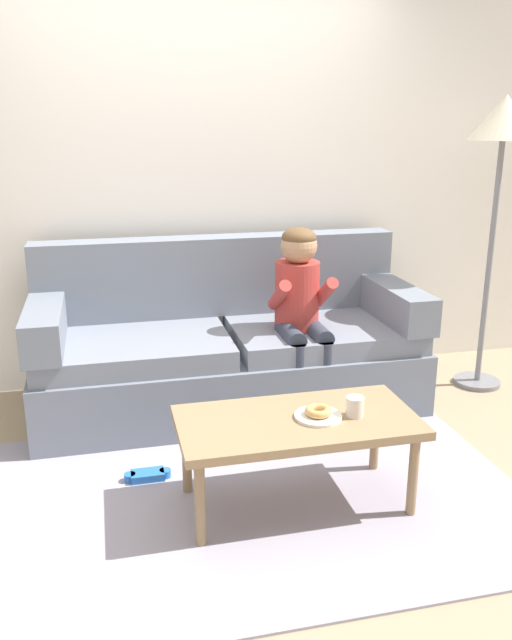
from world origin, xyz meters
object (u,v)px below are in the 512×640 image
Objects in this scene: person_child at (301,303)px; floor_lamp at (503,140)px; toy_controller at (148,476)px; mug at (355,407)px; donut at (318,411)px; couch at (227,349)px; coffee_table at (297,428)px.

floor_lamp is at bearing 5.41° from person_child.
mug is at bearing -48.31° from toy_controller.
couch is at bearing 98.23° from donut.
couch reaches higher than donut.
donut is 0.07× the size of floor_lamp.
floor_lamp is (1.67, -0.09, 1.22)m from couch.
coffee_table is at bearing -53.51° from toy_controller.
couch is 1.24× the size of floor_lamp.
couch is 10.03× the size of toy_controller.
person_child reaches higher than mug.
person_child is at bearing 8.31° from toy_controller.
couch is 2.06× the size of person_child.
mug is 1.08m from toy_controller.
mug is 2.06m from floor_lamp.
floor_lamp is (1.59, 1.09, 1.18)m from coffee_table.
person_child is at bearing 86.66° from mug.
couch is 1.05m from toy_controller.
coffee_table is 4.67× the size of toy_controller.
person_child is at bearing 77.44° from donut.
floor_lamp reaches higher than coffee_table.
couch is at bearing 31.45° from toy_controller.
mug reaches higher than coffee_table.
mug is 0.40× the size of toy_controller.
person_child is at bearing -28.36° from couch.
couch is 18.89× the size of donut.
person_child is 4.87× the size of toy_controller.
mug reaches higher than donut.
person_child is 9.18× the size of donut.
couch reaches higher than mug.
person_child reaches higher than donut.
donut is at bearing 172.73° from mug.
couch is at bearing 151.64° from person_child.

